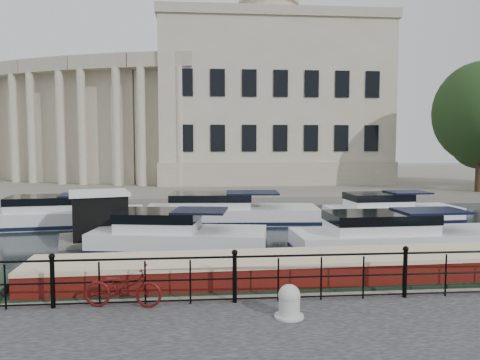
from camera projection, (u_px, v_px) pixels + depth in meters
name	position (u px, v px, depth m)	size (l,w,h in m)	color
ground_plane	(228.00, 294.00, 12.90)	(160.00, 160.00, 0.00)	black
far_bank	(206.00, 178.00, 51.60)	(120.00, 42.00, 0.55)	#6B665B
railing	(235.00, 274.00, 10.57)	(24.14, 0.14, 1.22)	black
civic_building	(196.00, 114.00, 46.71)	(53.55, 31.84, 16.85)	#ADA38C
bicycle	(123.00, 287.00, 10.28)	(0.60, 1.72, 0.91)	#4E0E0D
mooring_bollard	(289.00, 302.00, 9.69)	(0.62, 0.62, 0.69)	#B3B3AF
narrowboat	(278.00, 287.00, 12.35)	(16.08, 2.69, 1.58)	black
harbour_hut	(100.00, 219.00, 19.83)	(3.86, 3.47, 2.20)	#6B665B
cabin_cruisers	(245.00, 224.00, 21.91)	(24.45, 10.51, 1.99)	silver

